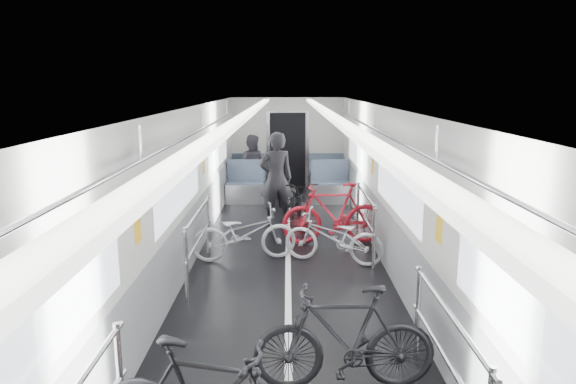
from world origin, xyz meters
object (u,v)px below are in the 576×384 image
Objects in this scene: bike_right_far at (333,214)px; person_standing at (276,179)px; bike_left_far at (244,233)px; bike_aisle at (296,203)px; bike_right_near at (345,338)px; person_seated at (251,166)px; bike_right_mid at (333,237)px.

person_standing reaches higher than bike_right_far.
bike_left_far is 0.93× the size of bike_aisle.
bike_right_near is at bearing -98.12° from bike_aisle.
bike_aisle reaches higher than bike_left_far.
person_standing reaches higher than person_seated.
person_standing is 1.20× the size of person_seated.
bike_left_far reaches higher than bike_right_mid.
bike_left_far is at bearing 63.81° from person_standing.
person_standing is at bearing -23.36° from bike_left_far.
bike_right_near is 8.44m from person_seated.
bike_right_mid is 2.51m from person_standing.
bike_left_far is 2.20m from bike_aisle.
bike_right_mid is at bearing 174.70° from bike_right_near.
bike_right_mid is at bearing 117.50° from person_seated.
bike_aisle is (0.86, 2.02, 0.03)m from bike_left_far.
bike_left_far is 3.74m from bike_right_near.
bike_right_mid is (1.39, -0.16, -0.02)m from bike_left_far.
bike_right_far is 0.98× the size of person_standing.
person_seated is (-1.60, 4.94, 0.35)m from bike_right_mid.
person_seated is (-1.41, 8.32, 0.27)m from bike_right_near.
bike_right_far is at bearing 122.68° from person_seated.
bike_right_far reaches higher than bike_left_far.
bike_aisle is at bearing 120.68° from person_seated.
person_standing is 2.75m from person_seated.
person_standing is (-0.74, 5.66, 0.43)m from bike_right_near.
bike_right_near is at bearing 83.43° from person_standing.
bike_left_far is 1.70m from bike_right_far.
person_seated is at bearing -89.89° from person_standing.
bike_aisle is at bearing -34.20° from bike_left_far.
bike_left_far is 1.00× the size of bike_right_near.
bike_right_near is (1.20, -3.54, 0.06)m from bike_left_far.
bike_right_near is at bearing 109.10° from person_seated.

